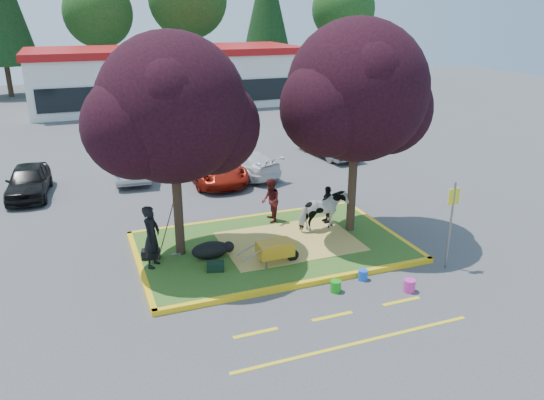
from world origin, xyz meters
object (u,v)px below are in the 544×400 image
object	(u,v)px
car_silver	(131,162)
bucket_pink	(409,286)
calf	(210,250)
car_black	(28,181)
bucket_blue	(363,275)
bucket_green	(336,286)
handler	(152,237)
wheelbarrow	(275,249)
cow	(323,211)
sign_post	(452,216)

from	to	relation	value
car_silver	bucket_pink	bearing A→B (deg)	117.73
calf	car_black	size ratio (longest dim) A/B	0.30
bucket_blue	bucket_green	bearing A→B (deg)	-162.70
handler	wheelbarrow	world-z (taller)	handler
bucket_pink	car_silver	size ratio (longest dim) A/B	0.08
calf	bucket_blue	bearing A→B (deg)	-31.29
wheelbarrow	car_black	size ratio (longest dim) A/B	0.49
bucket_blue	wheelbarrow	bearing A→B (deg)	143.48
handler	wheelbarrow	bearing A→B (deg)	-76.53
wheelbarrow	bucket_blue	size ratio (longest dim) A/B	6.29
car_silver	cow	bearing A→B (deg)	124.56
calf	cow	bearing A→B (deg)	13.09
wheelbarrow	bucket_pink	distance (m)	3.84
car_black	bucket_pink	bearing A→B (deg)	-46.05
sign_post	car_silver	world-z (taller)	sign_post
handler	bucket_pink	world-z (taller)	handler
handler	car_silver	bearing A→B (deg)	29.12
car_black	car_silver	bearing A→B (deg)	19.37
wheelbarrow	bucket_pink	bearing A→B (deg)	-41.57
car_silver	wheelbarrow	bearing A→B (deg)	109.12
bucket_green	sign_post	bearing A→B (deg)	1.66
wheelbarrow	car_silver	xyz separation A→B (m)	(-2.76, 10.60, 0.07)
handler	sign_post	xyz separation A→B (m)	(8.00, -2.86, 0.56)
sign_post	car_black	xyz separation A→B (m)	(-11.63, 11.22, -0.99)
cow	bucket_green	world-z (taller)	cow
wheelbarrow	bucket_green	bearing A→B (deg)	-61.09
handler	bucket_pink	bearing A→B (deg)	-88.14
calf	bucket_blue	world-z (taller)	calf
sign_post	bucket_green	size ratio (longest dim) A/B	8.27
cow	wheelbarrow	size ratio (longest dim) A/B	0.88
wheelbarrow	bucket_pink	world-z (taller)	wheelbarrow
cow	bucket_green	distance (m)	3.87
sign_post	handler	bearing A→B (deg)	157.63
wheelbarrow	car_black	world-z (taller)	car_black
wheelbarrow	handler	bearing A→B (deg)	160.73
bucket_green	car_black	xyz separation A→B (m)	(-7.97, 11.33, 0.48)
handler	sign_post	distance (m)	8.51
calf	handler	world-z (taller)	handler
bucket_blue	car_silver	bearing A→B (deg)	111.63
bucket_blue	bucket_pink	bearing A→B (deg)	-50.62
wheelbarrow	sign_post	xyz separation A→B (m)	(4.68, -1.72, 1.00)
calf	bucket_pink	bearing A→B (deg)	-34.76
handler	wheelbarrow	xyz separation A→B (m)	(3.32, -1.14, -0.44)
sign_post	bucket_green	world-z (taller)	sign_post
bucket_pink	bucket_blue	xyz separation A→B (m)	(-0.83, 1.01, -0.02)
cow	handler	distance (m)	5.72
bucket_blue	car_silver	xyz separation A→B (m)	(-4.80, 12.11, 0.55)
calf	bucket_blue	distance (m)	4.51
cow	calf	distance (m)	4.09
cow	bucket_pink	xyz separation A→B (m)	(0.50, -4.26, -0.66)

